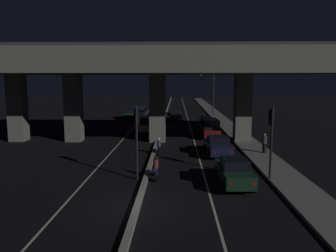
# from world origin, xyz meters

# --- Properties ---
(ground_plane) EXTENTS (200.00, 200.00, 0.00)m
(ground_plane) POSITION_xyz_m (0.00, 0.00, 0.00)
(ground_plane) COLOR black
(lane_line_left_inner) EXTENTS (0.12, 126.00, 0.00)m
(lane_line_left_inner) POSITION_xyz_m (-3.69, 35.00, 0.00)
(lane_line_left_inner) COLOR beige
(lane_line_left_inner) RESTS_ON ground_plane
(lane_line_right_inner) EXTENTS (0.12, 126.00, 0.00)m
(lane_line_right_inner) POSITION_xyz_m (3.69, 35.00, 0.00)
(lane_line_right_inner) COLOR beige
(lane_line_right_inner) RESTS_ON ground_plane
(median_divider) EXTENTS (0.30, 126.00, 0.22)m
(median_divider) POSITION_xyz_m (0.00, 35.00, 0.11)
(median_divider) COLOR gray
(median_divider) RESTS_ON ground_plane
(sidewalk_right) EXTENTS (2.39, 126.00, 0.17)m
(sidewalk_right) POSITION_xyz_m (8.72, 28.00, 0.08)
(sidewalk_right) COLOR slate
(sidewalk_right) RESTS_ON ground_plane
(elevated_overpass) EXTENTS (33.93, 12.13, 9.76)m
(elevated_overpass) POSITION_xyz_m (-0.22, 16.94, 7.51)
(elevated_overpass) COLOR slate
(elevated_overpass) RESTS_ON ground_plane
(traffic_light_left_of_median) EXTENTS (0.30, 0.49, 4.60)m
(traffic_light_left_of_median) POSITION_xyz_m (-0.55, 4.31, 3.14)
(traffic_light_left_of_median) COLOR black
(traffic_light_left_of_median) RESTS_ON ground_plane
(traffic_light_right_of_median) EXTENTS (0.30, 0.49, 4.60)m
(traffic_light_right_of_median) POSITION_xyz_m (7.62, 4.31, 3.15)
(traffic_light_right_of_median) COLOR black
(traffic_light_right_of_median) RESTS_ON ground_plane
(street_lamp) EXTENTS (2.57, 0.32, 7.16)m
(street_lamp) POSITION_xyz_m (7.63, 39.32, 4.32)
(street_lamp) COLOR #2D2D30
(street_lamp) RESTS_ON ground_plane
(car_dark_green_lead) EXTENTS (1.94, 4.40, 1.59)m
(car_dark_green_lead) POSITION_xyz_m (5.26, 3.35, 0.80)
(car_dark_green_lead) COLOR black
(car_dark_green_lead) RESTS_ON ground_plane
(car_dark_blue_second) EXTENTS (2.11, 4.63, 1.53)m
(car_dark_blue_second) POSITION_xyz_m (5.31, 11.24, 0.77)
(car_dark_blue_second) COLOR #141938
(car_dark_blue_second) RESTS_ON ground_plane
(car_dark_red_third) EXTENTS (2.14, 4.49, 1.97)m
(car_dark_red_third) POSITION_xyz_m (5.49, 19.44, 1.03)
(car_dark_red_third) COLOR #591414
(car_dark_red_third) RESTS_ON ground_plane
(car_grey_fourth) EXTENTS (2.10, 4.33, 1.48)m
(car_grey_fourth) POSITION_xyz_m (5.60, 25.63, 0.77)
(car_grey_fourth) COLOR #515459
(car_grey_fourth) RESTS_ON ground_plane
(car_grey_fifth) EXTENTS (1.91, 4.37, 1.76)m
(car_grey_fifth) POSITION_xyz_m (1.77, 34.72, 0.94)
(car_grey_fifth) COLOR #515459
(car_grey_fifth) RESTS_ON ground_plane
(car_black_sixth) EXTENTS (1.99, 4.42, 1.37)m
(car_black_sixth) POSITION_xyz_m (2.04, 41.88, 0.72)
(car_black_sixth) COLOR black
(car_black_sixth) RESTS_ON ground_plane
(car_white_lead_oncoming) EXTENTS (1.98, 4.55, 1.82)m
(car_white_lead_oncoming) POSITION_xyz_m (-1.77, 22.96, 0.96)
(car_white_lead_oncoming) COLOR silver
(car_white_lead_oncoming) RESTS_ON ground_plane
(car_dark_green_second_oncoming) EXTENTS (2.20, 4.83, 1.60)m
(car_dark_green_second_oncoming) POSITION_xyz_m (-5.33, 35.84, 0.82)
(car_dark_green_second_oncoming) COLOR black
(car_dark_green_second_oncoming) RESTS_ON ground_plane
(car_dark_blue_third_oncoming) EXTENTS (2.11, 4.81, 1.61)m
(car_dark_blue_third_oncoming) POSITION_xyz_m (-5.41, 49.15, 0.81)
(car_dark_blue_third_oncoming) COLOR #141938
(car_dark_blue_third_oncoming) RESTS_ON ground_plane
(motorcycle_blue_filtering_near) EXTENTS (0.33, 1.87, 1.46)m
(motorcycle_blue_filtering_near) POSITION_xyz_m (0.59, 4.48, 0.62)
(motorcycle_blue_filtering_near) COLOR black
(motorcycle_blue_filtering_near) RESTS_ON ground_plane
(motorcycle_black_filtering_mid) EXTENTS (0.33, 1.70, 1.38)m
(motorcycle_black_filtering_mid) POSITION_xyz_m (0.42, 11.22, 0.60)
(motorcycle_black_filtering_mid) COLOR black
(motorcycle_black_filtering_mid) RESTS_ON ground_plane
(pedestrian_on_sidewalk) EXTENTS (0.36, 0.36, 1.60)m
(pedestrian_on_sidewalk) POSITION_xyz_m (9.14, 11.29, 0.96)
(pedestrian_on_sidewalk) COLOR black
(pedestrian_on_sidewalk) RESTS_ON sidewalk_right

